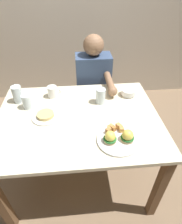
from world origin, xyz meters
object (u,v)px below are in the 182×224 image
at_px(water_glass_extra, 100,97).
at_px(diner_person, 94,85).
at_px(water_glass_near, 27,102).
at_px(side_plate, 45,116).
at_px(water_glass_far, 18,95).
at_px(fruit_bowl, 128,92).
at_px(fork, 73,129).
at_px(eggs_benedict_plate, 118,138).
at_px(dining_table, 78,128).
at_px(coffee_mug, 53,91).

height_order(water_glass_extra, diner_person, diner_person).
relative_size(water_glass_near, side_plate, 0.57).
height_order(water_glass_far, water_glass_extra, water_glass_far).
bearing_deg(water_glass_far, fruit_bowl, 0.72).
relative_size(fork, diner_person, 0.13).
height_order(fruit_bowl, water_glass_near, water_glass_near).
distance_m(fruit_bowl, side_plate, 0.71).
height_order(eggs_benedict_plate, water_glass_near, water_glass_near).
relative_size(fork, water_glass_near, 1.30).
bearing_deg(water_glass_near, fork, -39.10).
height_order(water_glass_far, diner_person, diner_person).
relative_size(eggs_benedict_plate, water_glass_near, 2.36).
height_order(fruit_bowl, side_plate, fruit_bowl).
bearing_deg(eggs_benedict_plate, water_glass_near, 146.90).
xyz_separation_m(dining_table, fork, (-0.04, -0.13, 0.11)).
xyz_separation_m(eggs_benedict_plate, diner_person, (-0.06, 0.86, -0.12)).
relative_size(fork, water_glass_far, 1.07).
distance_m(fork, diner_person, 0.77).
relative_size(dining_table, fruit_bowl, 10.00).
bearing_deg(eggs_benedict_plate, diner_person, 94.34).
relative_size(coffee_mug, side_plate, 0.56).
distance_m(coffee_mug, side_plate, 0.27).
xyz_separation_m(eggs_benedict_plate, water_glass_near, (-0.62, 0.41, 0.02)).
bearing_deg(coffee_mug, side_plate, -97.93).
xyz_separation_m(fork, diner_person, (0.22, 0.73, -0.09)).
xyz_separation_m(water_glass_extra, diner_person, (-0.01, 0.43, -0.14)).
bearing_deg(fork, side_plate, 143.63).
height_order(eggs_benedict_plate, water_glass_far, water_glass_far).
bearing_deg(dining_table, side_plate, 175.51).
xyz_separation_m(water_glass_near, side_plate, (0.14, -0.13, -0.04)).
bearing_deg(eggs_benedict_plate, fruit_bowl, 69.51).
bearing_deg(water_glass_near, eggs_benedict_plate, -33.10).
bearing_deg(fruit_bowl, eggs_benedict_plate, -110.49).
distance_m(eggs_benedict_plate, water_glass_near, 0.75).
relative_size(coffee_mug, water_glass_far, 0.80).
bearing_deg(diner_person, eggs_benedict_plate, -85.66).
bearing_deg(diner_person, fruit_bowl, -53.74).
distance_m(coffee_mug, fork, 0.45).
height_order(dining_table, side_plate, side_plate).
bearing_deg(water_glass_extra, coffee_mug, 162.77).
height_order(fork, water_glass_far, water_glass_far).
distance_m(fork, water_glass_near, 0.44).
bearing_deg(side_plate, eggs_benedict_plate, -29.78).
xyz_separation_m(fruit_bowl, water_glass_extra, (-0.25, -0.08, 0.02)).
bearing_deg(side_plate, dining_table, -4.49).
bearing_deg(water_glass_near, side_plate, -42.55).
bearing_deg(water_glass_far, side_plate, -43.65).
xyz_separation_m(coffee_mug, water_glass_near, (-0.18, -0.14, -0.00)).
bearing_deg(coffee_mug, water_glass_extra, -17.23).
relative_size(water_glass_far, side_plate, 0.69).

